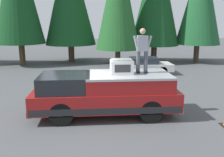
# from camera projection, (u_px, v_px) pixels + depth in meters

# --- Properties ---
(ground_plane) EXTENTS (90.00, 90.00, 0.00)m
(ground_plane) POSITION_uv_depth(u_px,v_px,m) (86.00, 117.00, 9.58)
(ground_plane) COLOR #4C4F51
(pickup_truck) EXTENTS (2.01, 5.54, 1.65)m
(pickup_truck) POSITION_uv_depth(u_px,v_px,m) (105.00, 94.00, 9.55)
(pickup_truck) COLOR maroon
(pickup_truck) RESTS_ON ground
(compressor_unit) EXTENTS (0.65, 0.84, 0.56)m
(compressor_unit) POSITION_uv_depth(u_px,v_px,m) (122.00, 67.00, 9.34)
(compressor_unit) COLOR silver
(compressor_unit) RESTS_ON pickup_truck
(person_on_truck_bed) EXTENTS (0.29, 0.72, 1.69)m
(person_on_truck_bed) POSITION_uv_depth(u_px,v_px,m) (142.00, 49.00, 9.39)
(person_on_truck_bed) COLOR #4C515B
(person_on_truck_bed) RESTS_ON pickup_truck
(parked_car_white) EXTENTS (1.64, 4.10, 1.16)m
(parked_car_white) POSITION_uv_depth(u_px,v_px,m) (142.00, 66.00, 17.29)
(parked_car_white) COLOR white
(parked_car_white) RESTS_ON ground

